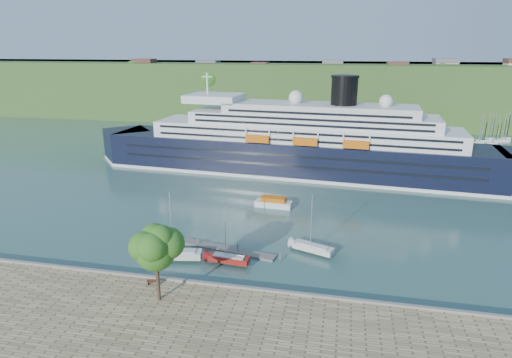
% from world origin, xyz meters
% --- Properties ---
extents(ground, '(400.00, 400.00, 0.00)m').
position_xyz_m(ground, '(0.00, 0.00, 0.00)').
color(ground, '#315854').
rests_on(ground, ground).
extents(far_hillside, '(400.00, 50.00, 24.00)m').
position_xyz_m(far_hillside, '(0.00, 145.00, 12.00)').
color(far_hillside, '#345D25').
rests_on(far_hillside, ground).
extents(quay_coping, '(220.00, 0.50, 0.30)m').
position_xyz_m(quay_coping, '(0.00, -0.20, 1.15)').
color(quay_coping, slate).
rests_on(quay_coping, promenade).
extents(cruise_ship, '(109.79, 23.66, 24.46)m').
position_xyz_m(cruise_ship, '(4.31, 57.29, 12.23)').
color(cruise_ship, black).
rests_on(cruise_ship, ground).
extents(park_bench, '(1.69, 1.00, 1.01)m').
position_xyz_m(park_bench, '(-6.94, -1.71, 1.51)').
color(park_bench, '#4A2515').
rests_on(park_bench, promenade).
extents(promenade_tree, '(6.50, 6.50, 10.77)m').
position_xyz_m(promenade_tree, '(-4.78, -4.73, 6.39)').
color(promenade_tree, '#286119').
rests_on(promenade_tree, promenade).
extents(floating_pontoon, '(15.93, 4.92, 0.35)m').
position_xyz_m(floating_pontoon, '(-0.60, 11.63, 0.18)').
color(floating_pontoon, gray).
rests_on(floating_pontoon, ground).
extents(sailboat_white_near, '(8.36, 3.71, 10.44)m').
position_xyz_m(sailboat_white_near, '(-7.08, 6.80, 5.22)').
color(sailboat_white_near, silver).
rests_on(sailboat_white_near, ground).
extents(sailboat_red, '(6.87, 2.42, 8.70)m').
position_xyz_m(sailboat_red, '(0.80, 7.31, 4.35)').
color(sailboat_red, maroon).
rests_on(sailboat_red, ground).
extents(sailboat_white_far, '(7.30, 4.29, 9.12)m').
position_xyz_m(sailboat_white_far, '(12.66, 13.37, 4.56)').
color(sailboat_white_far, silver).
rests_on(sailboat_white_far, ground).
extents(tender_launch, '(7.54, 3.02, 2.04)m').
position_xyz_m(tender_launch, '(3.28, 32.13, 1.02)').
color(tender_launch, '#D05F0C').
rests_on(tender_launch, ground).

